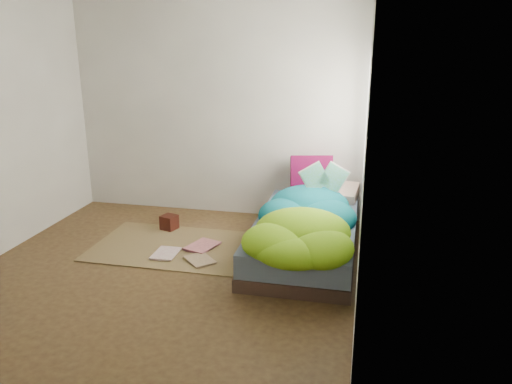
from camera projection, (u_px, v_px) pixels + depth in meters
ground at (165, 271)px, 4.65m from camera, size 3.50×3.50×0.00m
room_walls at (157, 95)px, 4.18m from camera, size 3.54×3.54×2.62m
bed at (305, 236)px, 5.03m from camera, size 1.00×2.00×0.34m
duvet at (304, 211)px, 4.72m from camera, size 0.96×1.84×0.34m
rug at (172, 246)px, 5.20m from camera, size 1.60×1.10×0.01m
pillow_floral at (330, 192)px, 5.66m from camera, size 0.66×0.45×0.14m
pillow_magenta at (311, 177)px, 5.67m from camera, size 0.49×0.25×0.47m
open_book at (325, 168)px, 5.11m from camera, size 0.42×0.17×0.25m
wooden_box at (169, 222)px, 5.63m from camera, size 0.20×0.20×0.16m
floor_book_a at (155, 253)px, 4.99m from camera, size 0.23×0.32×0.02m
floor_book_b at (193, 244)px, 5.20m from camera, size 0.35×0.41×0.03m
floor_book_c at (189, 263)px, 4.77m from camera, size 0.37×0.37×0.02m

